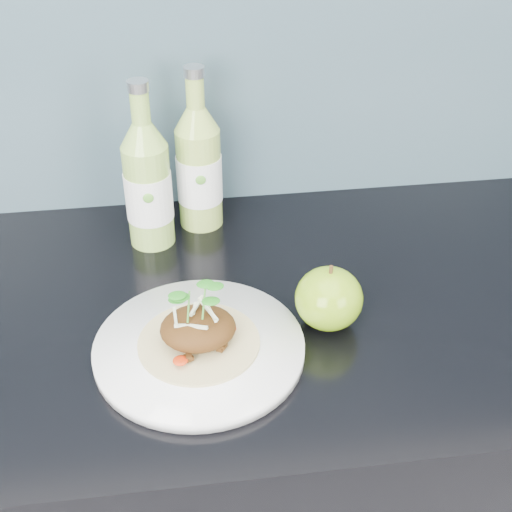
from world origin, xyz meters
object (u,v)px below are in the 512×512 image
Objects in this scene: dinner_plate at (199,348)px; green_apple at (329,299)px; cider_bottle_left at (148,185)px; cider_bottle_right at (199,168)px.

green_apple is at bearing 11.44° from dinner_plate.
dinner_plate is 0.28m from cider_bottle_left.
cider_bottle_right is at bearing 85.28° from dinner_plate.
cider_bottle_right is (0.03, 0.31, 0.09)m from dinner_plate.
dinner_plate is 2.97× the size of green_apple.
dinner_plate is 1.24× the size of cider_bottle_left.
cider_bottle_right reaches higher than green_apple.
cider_bottle_left is at bearing -162.72° from cider_bottle_right.
cider_bottle_left is 0.09m from cider_bottle_right.
cider_bottle_right is (0.08, 0.04, 0.00)m from cider_bottle_left.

